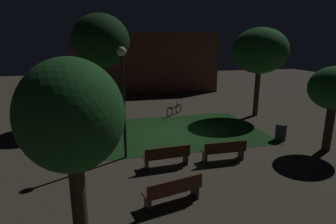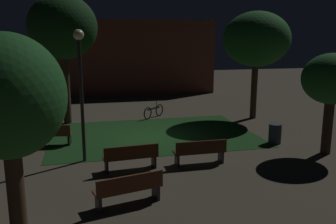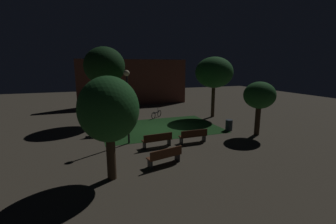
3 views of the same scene
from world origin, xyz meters
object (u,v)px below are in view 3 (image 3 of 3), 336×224
(bench_path_side, at_px, (103,129))
(tree_back_left, at_px, (214,73))
(bench_front_left, at_px, (157,140))
(tree_tall_center, at_px, (259,96))
(lamp_post_near_wall, at_px, (127,95))
(bench_near_trees, at_px, (165,156))
(tree_right_canopy, at_px, (109,110))
(bicycle, at_px, (156,114))
(trash_bin, at_px, (229,125))
(tree_left_canopy, at_px, (105,67))
(bench_corner, at_px, (193,136))

(bench_path_side, distance_m, tree_back_left, 11.32)
(bench_front_left, xyz_separation_m, tree_tall_center, (7.39, 0.07, 2.30))
(bench_front_left, bearing_deg, tree_tall_center, 0.55)
(lamp_post_near_wall, bearing_deg, bench_front_left, -40.95)
(bench_near_trees, height_order, tree_back_left, tree_back_left)
(tree_tall_center, distance_m, tree_back_left, 6.37)
(tree_tall_center, relative_size, tree_right_canopy, 0.85)
(tree_tall_center, relative_size, lamp_post_near_wall, 0.82)
(bench_front_left, relative_size, bench_path_side, 0.99)
(bench_near_trees, height_order, bicycle, bicycle)
(tree_back_left, distance_m, trash_bin, 6.07)
(tree_tall_center, xyz_separation_m, bicycle, (-5.13, 7.55, -2.43))
(tree_left_canopy, relative_size, trash_bin, 7.76)
(bicycle, bearing_deg, tree_left_canopy, -176.78)
(bench_corner, height_order, lamp_post_near_wall, lamp_post_near_wall)
(tree_left_canopy, relative_size, bicycle, 4.83)
(bench_front_left, distance_m, tree_right_canopy, 5.00)
(bench_front_left, relative_size, bicycle, 1.39)
(bench_front_left, xyz_separation_m, lamp_post_near_wall, (-1.48, 1.29, 2.62))
(bench_front_left, bearing_deg, tree_right_canopy, -134.51)
(tree_back_left, distance_m, tree_right_canopy, 14.10)
(bench_front_left, relative_size, bench_near_trees, 0.98)
(tree_left_canopy, xyz_separation_m, trash_bin, (8.44, -5.66, -4.33))
(tree_left_canopy, bearing_deg, bicycle, 3.22)
(tree_tall_center, distance_m, tree_right_canopy, 10.87)
(bench_corner, xyz_separation_m, tree_left_canopy, (-4.64, 7.37, 4.26))
(bench_front_left, relative_size, trash_bin, 2.24)
(tree_back_left, bearing_deg, bicycle, 165.65)
(bench_front_left, xyz_separation_m, tree_left_canopy, (-2.25, 7.37, 4.26))
(bicycle, bearing_deg, bench_path_side, -141.30)
(bench_corner, relative_size, tree_back_left, 0.32)
(tree_right_canopy, bearing_deg, tree_left_canopy, 85.82)
(bicycle, bearing_deg, tree_right_canopy, -116.26)
(bench_near_trees, bearing_deg, tree_tall_center, 18.44)
(bench_corner, xyz_separation_m, tree_right_canopy, (-5.40, -3.06, 2.56))
(bench_front_left, relative_size, tree_left_canopy, 0.29)
(tree_tall_center, xyz_separation_m, tree_left_canopy, (-9.64, 7.30, 1.97))
(tree_left_canopy, bearing_deg, tree_tall_center, -37.11)
(bench_near_trees, distance_m, tree_tall_center, 8.52)
(bench_front_left, height_order, bench_path_side, same)
(tree_left_canopy, height_order, bicycle, tree_left_canopy)
(lamp_post_near_wall, bearing_deg, trash_bin, 3.11)
(tree_back_left, xyz_separation_m, tree_left_canopy, (-9.72, 1.08, 0.56))
(bench_near_trees, bearing_deg, bicycle, 75.38)
(trash_bin, bearing_deg, tree_left_canopy, 146.16)
(tree_left_canopy, xyz_separation_m, lamp_post_near_wall, (0.77, -6.08, -1.64))
(bench_path_side, bearing_deg, trash_bin, -11.31)
(bench_corner, distance_m, trash_bin, 4.17)
(bicycle, bearing_deg, tree_tall_center, -55.78)
(bench_path_side, bearing_deg, tree_right_canopy, -91.31)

